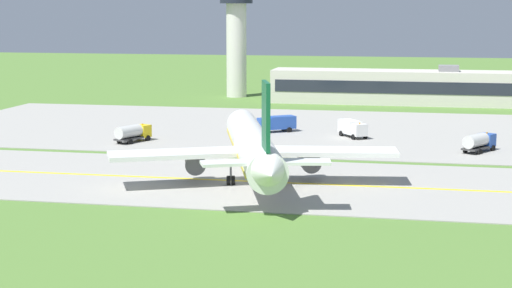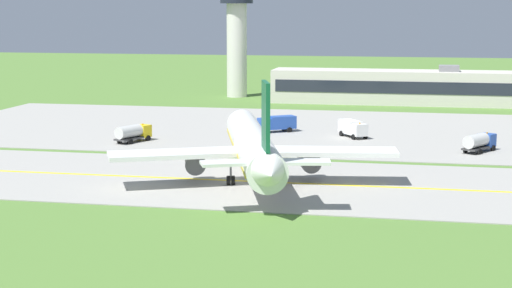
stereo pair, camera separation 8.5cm
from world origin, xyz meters
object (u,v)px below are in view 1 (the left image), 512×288
(service_truck_baggage, at_px, (133,132))
(service_truck_catering, at_px, (277,123))
(control_tower, at_px, (236,27))
(service_truck_pushback, at_px, (479,141))
(airplane_lead, at_px, (253,146))
(service_truck_fuel, at_px, (353,128))

(service_truck_baggage, height_order, service_truck_catering, service_truck_baggage)
(service_truck_baggage, xyz_separation_m, control_tower, (0.63, 65.70, 13.86))
(service_truck_pushback, bearing_deg, control_tower, 127.00)
(airplane_lead, height_order, service_truck_pushback, airplane_lead)
(service_truck_fuel, bearing_deg, service_truck_pushback, -28.43)
(airplane_lead, xyz_separation_m, service_truck_pushback, (26.23, 25.49, -2.60))
(service_truck_fuel, bearing_deg, control_tower, 119.15)
(airplane_lead, distance_m, control_tower, 93.28)
(service_truck_catering, xyz_separation_m, service_truck_pushback, (30.28, -12.83, 0.00))
(service_truck_catering, xyz_separation_m, control_tower, (-18.24, 51.56, 13.86))
(service_truck_fuel, height_order, service_truck_pushback, service_truck_pushback)
(service_truck_fuel, xyz_separation_m, service_truck_catering, (-12.21, 3.04, 0.00))
(service_truck_fuel, distance_m, control_tower, 64.04)
(control_tower, bearing_deg, service_truck_pushback, -53.00)
(airplane_lead, relative_size, service_truck_baggage, 6.15)
(airplane_lead, xyz_separation_m, service_truck_catering, (-4.06, 38.31, -2.60))
(service_truck_baggage, xyz_separation_m, service_truck_catering, (18.87, 14.14, -0.00))
(service_truck_fuel, bearing_deg, airplane_lead, -103.02)
(service_truck_fuel, relative_size, service_truck_catering, 1.00)
(control_tower, bearing_deg, airplane_lead, -76.07)
(airplane_lead, xyz_separation_m, control_tower, (-22.29, 89.87, 11.26))
(service_truck_baggage, xyz_separation_m, service_truck_fuel, (31.08, 11.10, -0.00))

